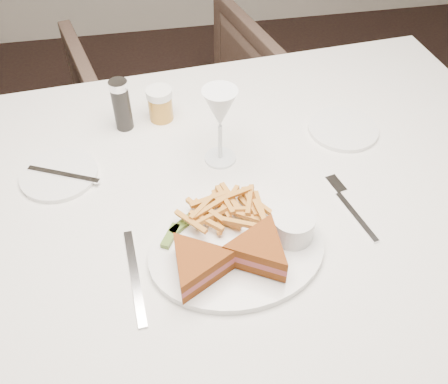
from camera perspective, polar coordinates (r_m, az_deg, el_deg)
table at (r=1.31m, az=-0.40°, el=-11.54°), size 1.49×1.06×0.75m
chair_far at (r=1.94m, az=-5.29°, el=9.81°), size 0.80×0.77×0.69m
table_setting at (r=0.94m, az=-0.26°, el=-1.15°), size 0.80×0.59×0.18m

